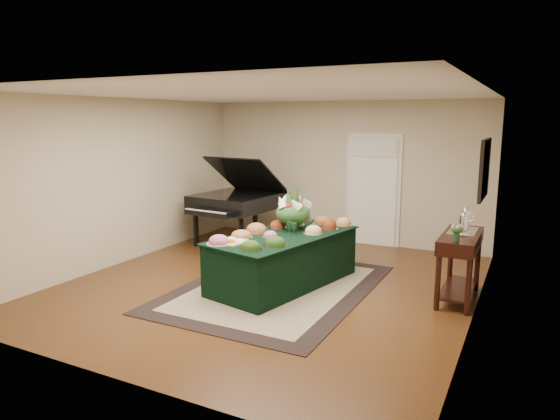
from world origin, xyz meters
The scene contains 14 objects.
ground centered at (0.00, 0.00, 0.00)m, with size 6.00×6.00×0.00m, color black.
area_rug centered at (0.15, -0.10, 0.01)m, with size 2.47×3.45×0.01m.
kitchen_doorway centered at (0.60, 2.97, 1.02)m, with size 1.05×0.07×2.10m.
buffet_table centered at (0.18, 0.07, 0.38)m, with size 1.56×2.48×0.75m.
food_platters centered at (0.15, 0.16, 0.80)m, with size 1.37×2.22×0.15m.
cutting_board centered at (-0.23, -0.63, 0.78)m, with size 0.44×0.44×0.10m.
green_goblets centered at (0.27, 0.14, 0.84)m, with size 0.18×0.14×0.18m.
floral_centerpiece centered at (0.14, 0.44, 1.06)m, with size 0.53×0.53×0.53m.
grand_piano centered at (-1.73, 1.85, 0.83)m, with size 1.57×1.73×1.68m.
wicker_basket centered at (-1.11, 1.23, 0.11)m, with size 0.36×0.36×0.23m, color #9E7940.
mahogany_sideboard centered at (2.50, 0.59, 0.69)m, with size 0.45×1.20×0.90m.
tea_service centered at (2.50, 0.83, 1.01)m, with size 0.34×0.58×0.30m.
pink_bouquet centered at (2.50, 0.14, 1.04)m, with size 0.17×0.17×0.22m.
wall_painting centered at (2.72, 0.59, 1.75)m, with size 0.05×0.95×0.75m.
Camera 1 is at (3.27, -6.09, 2.37)m, focal length 32.00 mm.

